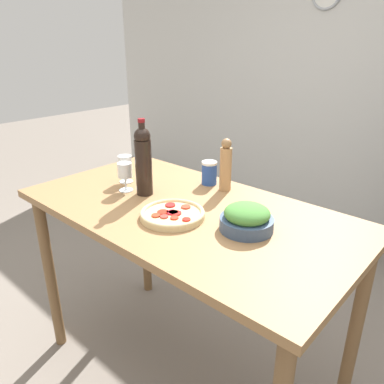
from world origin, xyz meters
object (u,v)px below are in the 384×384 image
at_px(pepper_mill, 225,166).
at_px(salad_bowl, 247,218).
at_px(wine_glass_near, 125,172).
at_px(homemade_pizza, 172,214).
at_px(salt_canister, 209,173).
at_px(wine_bottle, 143,160).
at_px(wine_glass_far, 125,164).

xyz_separation_m(pepper_mill, salad_bowl, (0.31, -0.27, -0.07)).
relative_size(wine_glass_near, salad_bowl, 0.67).
bearing_deg(homemade_pizza, salt_canister, 108.51).
height_order(pepper_mill, homemade_pizza, pepper_mill).
xyz_separation_m(wine_bottle, salad_bowl, (0.55, 0.02, -0.12)).
height_order(wine_glass_near, salad_bowl, wine_glass_near).
height_order(wine_glass_near, pepper_mill, pepper_mill).
bearing_deg(salad_bowl, wine_glass_far, 178.40).
distance_m(salad_bowl, salt_canister, 0.50).
height_order(wine_glass_far, homemade_pizza, wine_glass_far).
bearing_deg(wine_glass_near, wine_glass_far, 140.75).
relative_size(wine_glass_near, wine_glass_far, 1.00).
bearing_deg(salad_bowl, homemade_pizza, -158.17).
height_order(salad_bowl, salt_canister, salt_canister).
bearing_deg(wine_glass_far, wine_bottle, -12.17).
height_order(wine_bottle, salad_bowl, wine_bottle).
xyz_separation_m(wine_glass_near, salt_canister, (0.24, 0.33, -0.04)).
xyz_separation_m(wine_glass_far, salad_bowl, (0.74, -0.02, -0.05)).
bearing_deg(salt_canister, wine_glass_near, -125.73).
bearing_deg(homemade_pizza, salad_bowl, 21.83).
xyz_separation_m(wine_glass_far, pepper_mill, (0.43, 0.25, 0.02)).
xyz_separation_m(wine_bottle, salt_canister, (0.14, 0.30, -0.11)).
bearing_deg(homemade_pizza, wine_glass_far, 163.85).
distance_m(wine_bottle, salad_bowl, 0.57).
xyz_separation_m(wine_bottle, homemade_pizza, (0.27, -0.09, -0.15)).
distance_m(wine_bottle, wine_glass_far, 0.20).
bearing_deg(salt_canister, salad_bowl, -34.07).
height_order(wine_bottle, homemade_pizza, wine_bottle).
distance_m(wine_bottle, pepper_mill, 0.38).
relative_size(pepper_mill, homemade_pizza, 0.96).
distance_m(homemade_pizza, salt_canister, 0.41).
distance_m(wine_glass_far, homemade_pizza, 0.49).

